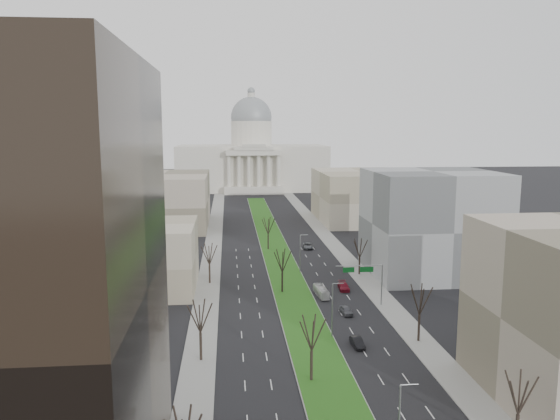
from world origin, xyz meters
TOP-DOWN VIEW (x-y plane):
  - ground at (0.00, 120.00)m, footprint 600.00×600.00m
  - median at (0.00, 118.99)m, footprint 8.00×222.03m
  - sidewalk_left at (-17.50, 95.00)m, footprint 5.00×330.00m
  - sidewalk_right at (17.50, 95.00)m, footprint 5.00×330.00m
  - capitol at (0.00, 269.59)m, footprint 80.00×46.00m
  - building_beige_left at (-33.00, 85.00)m, footprint 26.00×22.00m
  - building_grey_right at (34.00, 92.00)m, footprint 28.00×26.00m
  - building_far_left at (-35.00, 160.00)m, footprint 30.00×40.00m
  - building_far_right at (35.00, 165.00)m, footprint 30.00×40.00m
  - tree_left_mid at (-17.20, 48.00)m, footprint 5.40×5.40m
  - tree_left_far at (-17.20, 88.00)m, footprint 5.28×5.28m
  - tree_right_near at (17.20, 22.00)m, footprint 5.16×5.16m
  - tree_right_mid at (17.20, 52.00)m, footprint 5.52×5.52m
  - tree_right_far at (17.20, 92.00)m, footprint 5.04×5.04m
  - tree_median_a at (-2.00, 40.00)m, footprint 5.40×5.40m
  - tree_median_b at (-2.00, 80.00)m, footprint 5.40×5.40m
  - tree_median_c at (-2.00, 120.00)m, footprint 5.40×5.40m
  - streetlamp_median_b at (3.76, 55.00)m, footprint 1.90×0.20m
  - streetlamp_median_c at (3.76, 95.00)m, footprint 1.90×0.20m
  - mast_arm_signs at (13.49, 70.03)m, footprint 9.12×0.24m
  - car_grey_near at (8.39, 65.69)m, footprint 2.22×4.45m
  - car_black at (6.93, 50.90)m, footprint 1.74×4.40m
  - car_red at (11.10, 80.69)m, footprint 2.41×5.28m
  - car_grey_far at (9.30, 120.43)m, footprint 2.98×5.76m
  - box_van at (5.66, 76.79)m, footprint 2.33×7.33m

SIDE VIEW (x-z plane):
  - ground at x=0.00m, z-range 0.00..0.00m
  - sidewalk_left at x=-17.50m, z-range 0.00..0.15m
  - sidewalk_right at x=17.50m, z-range 0.00..0.15m
  - median at x=0.00m, z-range 0.00..0.20m
  - car_black at x=6.93m, z-range 0.00..1.43m
  - car_grey_near at x=8.39m, z-range 0.00..1.46m
  - car_red at x=11.10m, z-range 0.00..1.50m
  - car_grey_far at x=9.30m, z-range 0.00..1.55m
  - box_van at x=5.66m, z-range 0.00..2.01m
  - streetlamp_median_b at x=3.76m, z-range 0.23..9.39m
  - streetlamp_median_c at x=3.76m, z-range 0.23..9.39m
  - mast_arm_signs at x=13.49m, z-range 2.06..10.15m
  - tree_right_far at x=17.20m, z-range 1.99..11.07m
  - tree_right_near at x=17.20m, z-range 2.04..11.33m
  - tree_left_far at x=-17.20m, z-range 2.09..11.59m
  - tree_left_mid at x=-17.20m, z-range 2.14..11.86m
  - tree_median_a at x=-2.00m, z-range 2.14..11.86m
  - tree_median_b at x=-2.00m, z-range 2.14..11.86m
  - tree_median_c at x=-2.00m, z-range 2.14..11.86m
  - building_beige_left at x=-33.00m, z-range 0.00..14.00m
  - tree_right_mid at x=17.20m, z-range 2.19..12.12m
  - building_far_left at x=-35.00m, z-range 0.00..18.00m
  - building_far_right at x=35.00m, z-range 0.00..18.00m
  - building_grey_right at x=34.00m, z-range 0.00..24.00m
  - capitol at x=0.00m, z-range -11.19..43.81m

